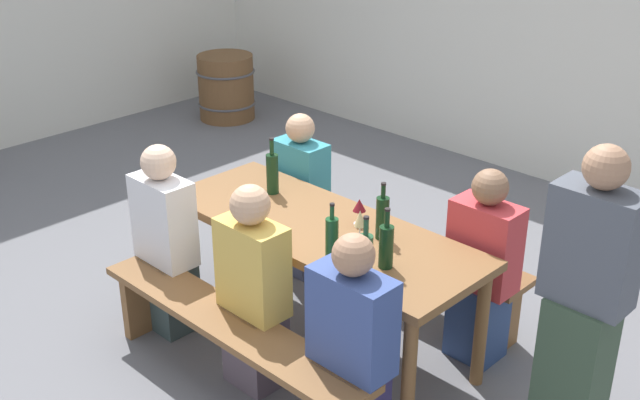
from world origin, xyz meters
name	(u,v)px	position (x,y,z in m)	size (l,w,h in m)	color
ground_plane	(320,339)	(0.00, 0.00, 0.00)	(24.00, 24.00, 0.00)	slate
tasting_table	(320,239)	(0.00, 0.00, 0.66)	(1.92, 0.73, 0.75)	brown
bench_near	(230,336)	(0.00, -0.66, 0.35)	(1.82, 0.30, 0.45)	brown
bench_far	(394,248)	(0.00, 0.66, 0.35)	(1.82, 0.30, 0.45)	brown
wine_bottle_0	(382,217)	(0.34, 0.12, 0.87)	(0.07, 0.07, 0.32)	#143319
wine_bottle_1	(272,173)	(-0.50, 0.11, 0.88)	(0.07, 0.07, 0.35)	#143319
wine_bottle_2	(332,240)	(0.34, -0.27, 0.88)	(0.06, 0.06, 0.33)	#194723
wine_bottle_3	(365,258)	(0.58, -0.29, 0.88)	(0.07, 0.07, 0.35)	#234C2D
wine_bottle_4	(386,245)	(0.55, -0.11, 0.87)	(0.07, 0.07, 0.32)	#143319
wine_glass_0	(359,206)	(0.15, 0.16, 0.86)	(0.07, 0.07, 0.15)	silver
wine_glass_1	(360,219)	(0.25, 0.04, 0.86)	(0.06, 0.06, 0.16)	silver
seated_guest_near_0	(166,245)	(-0.74, -0.51, 0.55)	(0.38, 0.24, 1.16)	#314140
seated_guest_near_1	(254,293)	(0.02, -0.51, 0.55)	(0.38, 0.24, 1.15)	#584A54
seated_guest_near_2	(351,351)	(0.70, -0.51, 0.53)	(0.41, 0.24, 1.13)	#2C2651
seated_guest_far_0	(301,199)	(-0.67, 0.51, 0.52)	(0.35, 0.24, 1.11)	#4A5170
seated_guest_far_1	(482,271)	(0.73, 0.51, 0.54)	(0.37, 0.24, 1.14)	navy
standing_host	(581,321)	(1.49, 0.10, 0.77)	(0.37, 0.24, 1.58)	#344835
wine_barrel	(226,87)	(-3.50, 2.20, 0.33)	(0.60, 0.60, 0.66)	brown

